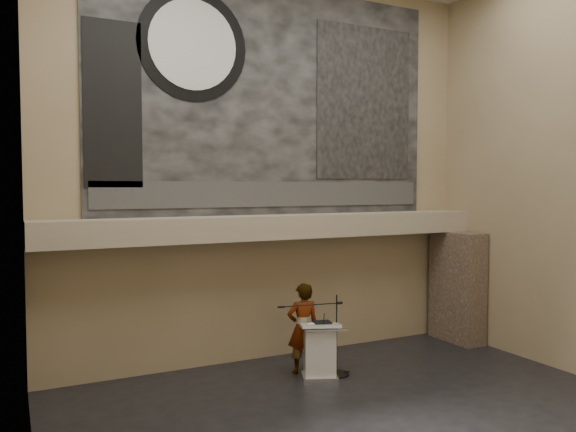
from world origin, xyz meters
TOP-DOWN VIEW (x-y plane):
  - floor at (0.00, 0.00)m, footprint 10.00×10.00m
  - wall_back at (0.00, 4.00)m, footprint 10.00×0.02m
  - wall_left at (-5.00, 0.00)m, footprint 0.02×8.00m
  - soffit at (0.00, 3.60)m, footprint 10.00×0.80m
  - sprinkler_left at (-1.60, 3.55)m, footprint 0.04×0.04m
  - sprinkler_right at (1.90, 3.55)m, footprint 0.04×0.04m
  - banner at (0.00, 3.97)m, footprint 8.00×0.05m
  - banner_text_strip at (0.00, 3.93)m, footprint 7.76×0.02m
  - banner_clock_rim at (-1.80, 3.93)m, footprint 2.30×0.02m
  - banner_clock_face at (-1.80, 3.91)m, footprint 1.84×0.02m
  - banner_building_print at (2.40, 3.93)m, footprint 2.60×0.02m
  - banner_brick_print at (-3.40, 3.93)m, footprint 1.10×0.02m
  - stone_pier at (4.65, 3.15)m, footprint 0.60×1.40m
  - lectern at (0.23, 2.24)m, footprint 0.92×0.80m
  - binder at (0.30, 2.26)m, footprint 0.39×0.34m
  - papers at (0.13, 2.24)m, footprint 0.25×0.32m
  - speaker_person at (0.09, 2.70)m, footprint 0.73×0.52m
  - mic_stand at (0.61, 2.31)m, footprint 1.49×0.52m

SIDE VIEW (x-z plane):
  - floor at x=0.00m, z-range 0.00..0.00m
  - mic_stand at x=0.61m, z-range -0.57..1.06m
  - lectern at x=0.23m, z-range -0.02..1.12m
  - speaker_person at x=0.09m, z-range 0.00..1.85m
  - papers at x=0.13m, z-range 1.10..1.10m
  - binder at x=0.30m, z-range 1.10..1.14m
  - stone_pier at x=4.65m, z-range 0.00..2.70m
  - sprinkler_left at x=-1.60m, z-range 2.64..2.70m
  - sprinkler_right at x=1.90m, z-range 2.64..2.70m
  - soffit at x=0.00m, z-range 2.70..3.20m
  - banner_text_strip at x=0.00m, z-range 3.38..3.93m
  - wall_back at x=0.00m, z-range 0.00..8.50m
  - wall_left at x=-5.00m, z-range 0.00..8.50m
  - banner_brick_print at x=-3.40m, z-range 3.80..7.00m
  - banner at x=0.00m, z-range 3.20..8.20m
  - banner_building_print at x=2.40m, z-range 4.00..7.60m
  - banner_clock_rim at x=-1.80m, z-range 5.55..7.85m
  - banner_clock_face at x=-1.80m, z-range 5.78..7.62m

